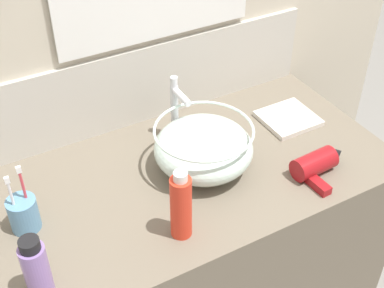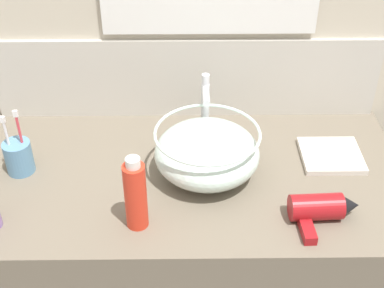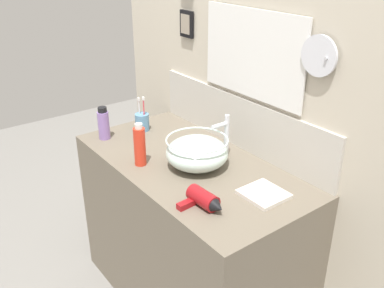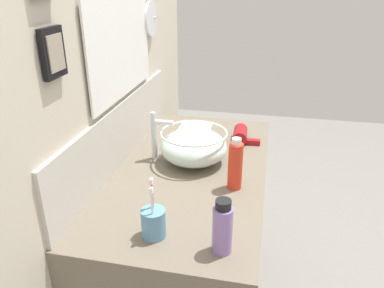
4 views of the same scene
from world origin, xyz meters
TOP-DOWN VIEW (x-y plane):
  - vanity_counter at (0.00, 0.00)m, footprint 1.19×0.61m
  - glass_bowl_sink at (0.05, -0.00)m, footprint 0.28×0.28m
  - faucet at (0.05, 0.16)m, footprint 0.02×0.10m
  - hair_drier at (0.33, -0.18)m, footprint 0.17×0.13m
  - toothbrush_cup at (-0.45, 0.02)m, footprint 0.07×0.07m
  - lotion_bottle at (-0.12, -0.19)m, footprint 0.05×0.05m
  - hand_towel at (0.41, 0.07)m, footprint 0.17×0.16m

SIDE VIEW (x-z plane):
  - vanity_counter at x=0.00m, z-range 0.00..0.83m
  - hand_towel at x=0.41m, z-range 0.83..0.85m
  - hair_drier at x=0.33m, z-range 0.83..0.89m
  - toothbrush_cup at x=-0.45m, z-range 0.78..0.97m
  - glass_bowl_sink at x=0.05m, z-range 0.83..0.97m
  - lotion_bottle at x=-0.12m, z-range 0.82..1.02m
  - faucet at x=0.05m, z-range 0.84..1.05m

